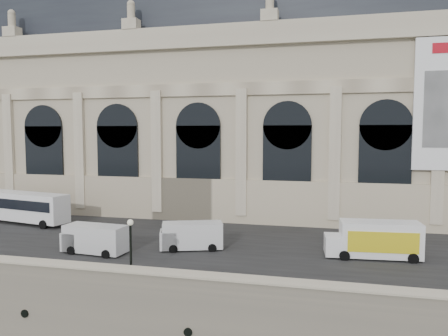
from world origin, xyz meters
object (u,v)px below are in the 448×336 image
Objects in this scene: bus_left at (22,206)px; van_b at (92,239)px; box_truck at (374,240)px; van_c at (189,236)px; lamp_right at (131,250)px.

bus_left is 16.72m from van_b.
box_truck is at bearing 10.29° from van_b.
bus_left is 2.11× the size of van_c.
box_truck is 1.81× the size of lamp_right.
lamp_right is at bearing -100.05° from van_c.
van_c is 0.75× the size of box_truck.
box_truck is (37.13, -4.87, -0.45)m from bus_left.
van_b is 8.11m from lamp_right.
bus_left reaches higher than van_c.
lamp_right reaches higher than van_b.
van_c is at bearing 21.71° from van_b.
van_b is 0.73× the size of box_truck.
lamp_right is (-1.47, -8.28, 0.88)m from van_c.
box_truck reaches higher than van_b.
van_b is 23.47m from box_truck.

